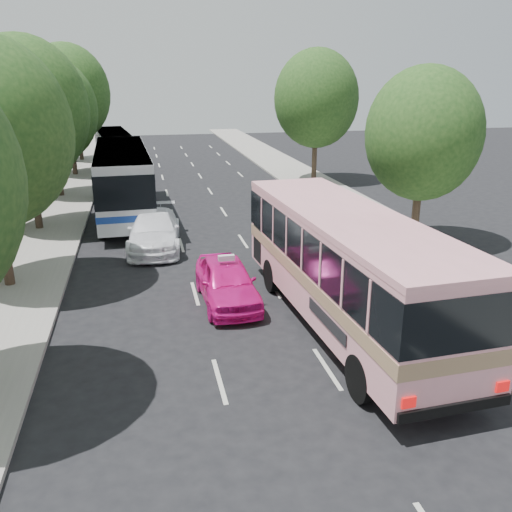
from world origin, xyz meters
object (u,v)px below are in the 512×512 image
object	(u,v)px
pink_bus	(346,258)
tour_coach_rear	(114,148)
pink_taxi	(227,281)
tour_coach_front	(123,176)
white_pickup	(154,231)

from	to	relation	value
pink_bus	tour_coach_rear	size ratio (longest dim) A/B	1.06
pink_taxi	tour_coach_rear	xyz separation A→B (m)	(-4.59, 28.36, 1.16)
tour_coach_front	white_pickup	bearing A→B (deg)	-79.67
tour_coach_front	tour_coach_rear	world-z (taller)	tour_coach_front
pink_bus	tour_coach_front	xyz separation A→B (m)	(-6.83, 15.85, -0.01)
white_pickup	tour_coach_front	size ratio (longest dim) A/B	0.44
pink_bus	tour_coach_front	bearing A→B (deg)	109.98
pink_bus	pink_taxi	bearing A→B (deg)	137.35
tour_coach_front	tour_coach_rear	distance (m)	15.18
pink_taxi	tour_coach_rear	world-z (taller)	tour_coach_rear
pink_bus	white_pickup	world-z (taller)	pink_bus
tour_coach_front	pink_bus	bearing A→B (deg)	-68.86
pink_bus	pink_taxi	world-z (taller)	pink_bus
pink_taxi	tour_coach_front	distance (m)	13.77
white_pickup	tour_coach_rear	size ratio (longest dim) A/B	0.51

